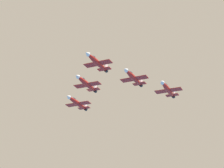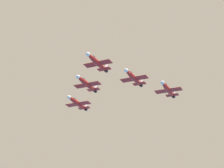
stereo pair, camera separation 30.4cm
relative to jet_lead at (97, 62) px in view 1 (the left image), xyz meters
The scene contains 5 objects.
jet_lead is the anchor object (origin of this frame).
jet_left_wingman 16.45m from the jet_lead, 101.75° to the left, with size 15.77×13.64×3.88m.
jet_right_wingman 16.30m from the jet_lead, behind, with size 16.16×13.76×3.96m.
jet_left_outer 32.69m from the jet_lead, 101.75° to the left, with size 16.16×13.40×3.92m.
jet_right_outer 32.64m from the jet_lead, behind, with size 16.10×13.69×3.94m.
Camera 1 is at (161.95, -26.91, 66.31)m, focal length 76.76 mm.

